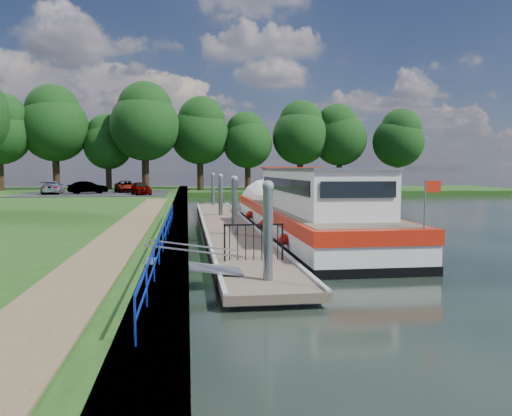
{
  "coord_description": "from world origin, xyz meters",
  "views": [
    {
      "loc": [
        -2.01,
        -12.9,
        3.23
      ],
      "look_at": [
        1.18,
        10.21,
        1.4
      ],
      "focal_mm": 35.0,
      "sensor_mm": 36.0,
      "label": 1
    }
  ],
  "objects": [
    {
      "name": "car_b",
      "position": [
        -11.62,
        37.42,
        1.43
      ],
      "size": [
        3.8,
        2.65,
        1.19
      ],
      "primitive_type": "imported",
      "rotation": [
        0.0,
        0.0,
        2.0
      ],
      "color": "#999999",
      "rests_on": "carpark"
    },
    {
      "name": "car_c",
      "position": [
        -14.87,
        37.36,
        1.45
      ],
      "size": [
        2.17,
        4.43,
        1.24
      ],
      "primitive_type": "imported",
      "rotation": [
        0.0,
        0.0,
        3.24
      ],
      "color": "#999999",
      "rests_on": "carpark"
    },
    {
      "name": "blue_fence",
      "position": [
        -2.75,
        3.0,
        1.31
      ],
      "size": [
        0.04,
        18.04,
        0.72
      ],
      "color": "#0C2DBF",
      "rests_on": "riverbank"
    },
    {
      "name": "horizon_trees",
      "position": [
        -1.61,
        48.68,
        7.95
      ],
      "size": [
        54.38,
        10.03,
        12.87
      ],
      "color": "#332316",
      "rests_on": "ground"
    },
    {
      "name": "mooring_piles",
      "position": [
        0.0,
        13.0,
        1.28
      ],
      "size": [
        0.3,
        27.3,
        3.55
      ],
      "color": "gray",
      "rests_on": "ground"
    },
    {
      "name": "pontoon",
      "position": [
        0.0,
        13.0,
        0.18
      ],
      "size": [
        2.5,
        30.0,
        0.56
      ],
      "color": "brown",
      "rests_on": "ground"
    },
    {
      "name": "carpark",
      "position": [
        -11.0,
        38.0,
        0.81
      ],
      "size": [
        14.0,
        12.0,
        0.06
      ],
      "primitive_type": "cube",
      "color": "black",
      "rests_on": "riverbank"
    },
    {
      "name": "far_bank",
      "position": [
        12.0,
        52.0,
        0.3
      ],
      "size": [
        60.0,
        18.0,
        0.6
      ],
      "primitive_type": "cube",
      "color": "#1A3E11",
      "rests_on": "ground"
    },
    {
      "name": "gate_panel",
      "position": [
        -0.0,
        2.2,
        1.15
      ],
      "size": [
        1.85,
        0.05,
        1.15
      ],
      "color": "black",
      "rests_on": "ground"
    },
    {
      "name": "bank_edge",
      "position": [
        -2.55,
        15.0,
        0.39
      ],
      "size": [
        1.1,
        90.0,
        0.78
      ],
      "primitive_type": "cube",
      "color": "#473D2D",
      "rests_on": "ground"
    },
    {
      "name": "car_d",
      "position": [
        -8.27,
        40.1,
        1.42
      ],
      "size": [
        3.06,
        4.6,
        1.17
      ],
      "primitive_type": "imported",
      "rotation": [
        0.0,
        0.0,
        0.29
      ],
      "color": "#999999",
      "rests_on": "carpark"
    },
    {
      "name": "barge",
      "position": [
        3.6,
        11.41,
        1.09
      ],
      "size": [
        4.36,
        21.15,
        4.78
      ],
      "color": "black",
      "rests_on": "ground"
    },
    {
      "name": "gangway",
      "position": [
        -1.85,
        0.5,
        0.63
      ],
      "size": [
        2.58,
        1.0,
        0.92
      ],
      "color": "#A5A8AD",
      "rests_on": "ground"
    },
    {
      "name": "footpath",
      "position": [
        -4.4,
        8.0,
        0.8
      ],
      "size": [
        1.6,
        40.0,
        0.05
      ],
      "primitive_type": "cube",
      "color": "brown",
      "rests_on": "riverbank"
    },
    {
      "name": "ground",
      "position": [
        0.0,
        0.0,
        0.0
      ],
      "size": [
        160.0,
        160.0,
        0.0
      ],
      "primitive_type": "plane",
      "color": "black",
      "rests_on": "ground"
    },
    {
      "name": "car_a",
      "position": [
        -6.31,
        34.76,
        1.45
      ],
      "size": [
        2.37,
        3.85,
        1.22
      ],
      "primitive_type": "imported",
      "rotation": [
        0.0,
        0.0,
        0.28
      ],
      "color": "#999999",
      "rests_on": "carpark"
    }
  ]
}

